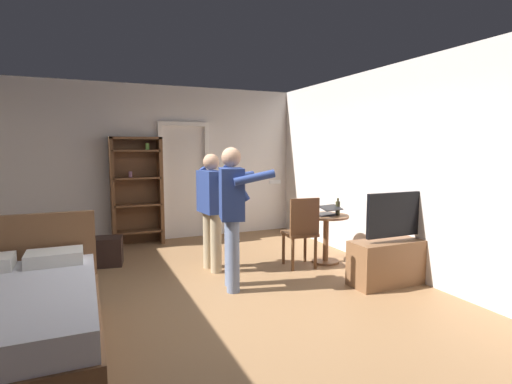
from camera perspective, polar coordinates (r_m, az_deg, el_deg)
name	(u,v)px	position (r m, az deg, el deg)	size (l,w,h in m)	color
ground_plane	(210,306)	(4.40, -6.71, -15.94)	(7.20, 7.20, 0.00)	olive
wall_back	(155,164)	(7.34, -14.40, 3.98)	(5.49, 0.12, 2.76)	silver
wall_right	(408,170)	(5.48, 21.08, 2.97)	(0.12, 6.79, 2.76)	silver
doorway_frame	(184,172)	(7.37, -10.29, 2.84)	(0.93, 0.08, 2.13)	white
bed	(11,321)	(3.84, -31.86, -15.49)	(1.33, 2.00, 1.02)	brown
bookshelf	(137,187)	(7.09, -16.81, 0.69)	(0.85, 0.32, 1.85)	brown
tv_flatscreen	(396,257)	(5.24, 19.48, -8.77)	(1.20, 0.40, 1.14)	brown
side_table	(326,230)	(5.86, 10.04, -5.47)	(0.65, 0.65, 0.70)	brown
laptop	(327,212)	(5.76, 10.14, -2.85)	(0.37, 0.38, 0.15)	black
bottle_on_table	(338,208)	(5.81, 11.70, -2.27)	(0.06, 0.06, 0.25)	#32311B
wooden_chair	(302,229)	(5.53, 6.59, -5.37)	(0.46, 0.46, 0.99)	brown
person_blue_shirt	(232,208)	(4.63, -3.41, -2.36)	(0.63, 0.68, 1.68)	slate
person_striped_shirt	(213,204)	(5.37, -6.28, -1.67)	(0.75, 0.60, 1.59)	tan
suitcase_dark	(103,252)	(6.08, -21.20, -8.00)	(0.53, 0.35, 0.40)	black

